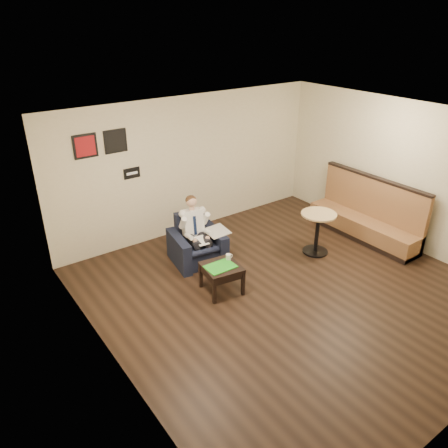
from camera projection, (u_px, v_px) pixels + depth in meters
ground at (288, 291)px, 7.33m from camera, size 6.00×6.00×0.00m
wall_back at (191, 165)px, 8.89m from camera, size 6.00×0.02×2.80m
wall_left at (110, 278)px, 5.13m from camera, size 0.02×6.00×2.80m
wall_right at (408, 176)px, 8.29m from camera, size 0.02×6.00×2.80m
ceiling at (301, 124)px, 6.10m from camera, size 6.00×6.00×0.02m
seating_sign at (132, 173)px, 8.15m from camera, size 0.32×0.02×0.20m
art_print_left at (85, 146)px, 7.44m from camera, size 0.42×0.03×0.42m
art_print_right at (115, 141)px, 7.73m from camera, size 0.42×0.03×0.42m
armchair at (197, 240)px, 8.01m from camera, size 1.03×1.03×0.86m
seated_man at (199, 235)px, 7.85m from camera, size 0.70×0.93×1.18m
lap_papers at (201, 241)px, 7.80m from camera, size 0.23×0.30×0.01m
newspaper at (217, 231)px, 8.01m from camera, size 0.43×0.51×0.01m
side_table at (222, 278)px, 7.23m from camera, size 0.67×0.67×0.48m
green_folder at (220, 267)px, 7.09m from camera, size 0.49×0.35×0.01m
coffee_mug at (228, 257)px, 7.28m from camera, size 0.10×0.10×0.10m
smartphone at (220, 260)px, 7.28m from camera, size 0.17×0.12×0.01m
banquette at (365, 209)px, 8.82m from camera, size 0.58×2.42×1.24m
cafe_table at (317, 233)px, 8.32m from camera, size 0.67×0.67×0.83m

